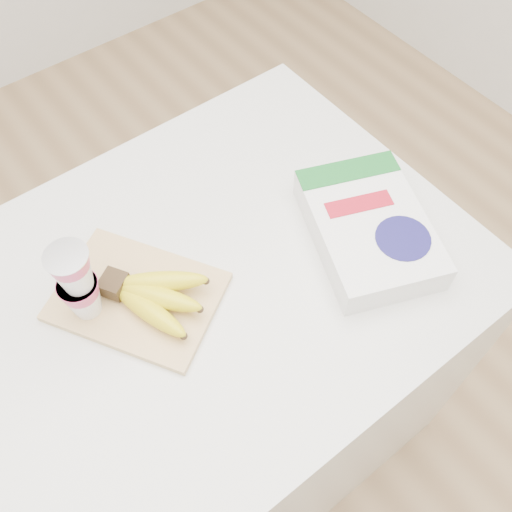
{
  "coord_description": "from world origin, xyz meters",
  "views": [
    {
      "loc": [
        -0.19,
        -0.52,
        1.85
      ],
      "look_at": [
        0.18,
        -0.04,
        0.95
      ],
      "focal_mm": 40.0,
      "sensor_mm": 36.0,
      "label": 1
    }
  ],
  "objects_px": {
    "bananas": "(153,295)",
    "table": "(190,388)",
    "yogurt_stack": "(77,282)",
    "cereal_box": "(369,228)",
    "cutting_board": "(138,296)"
  },
  "relations": [
    {
      "from": "table",
      "to": "cereal_box",
      "type": "height_order",
      "value": "cereal_box"
    },
    {
      "from": "table",
      "to": "cereal_box",
      "type": "xyz_separation_m",
      "value": [
        0.4,
        -0.12,
        0.49
      ]
    },
    {
      "from": "cutting_board",
      "to": "yogurt_stack",
      "type": "height_order",
      "value": "yogurt_stack"
    },
    {
      "from": "bananas",
      "to": "table",
      "type": "bearing_deg",
      "value": -3.49
    },
    {
      "from": "cutting_board",
      "to": "bananas",
      "type": "distance_m",
      "value": 0.05
    },
    {
      "from": "cutting_board",
      "to": "cereal_box",
      "type": "xyz_separation_m",
      "value": [
        0.44,
        -0.16,
        0.03
      ]
    },
    {
      "from": "cereal_box",
      "to": "cutting_board",
      "type": "bearing_deg",
      "value": -178.21
    },
    {
      "from": "yogurt_stack",
      "to": "cereal_box",
      "type": "relative_size",
      "value": 0.47
    },
    {
      "from": "table",
      "to": "cereal_box",
      "type": "distance_m",
      "value": 0.64
    },
    {
      "from": "table",
      "to": "bananas",
      "type": "height_order",
      "value": "bananas"
    },
    {
      "from": "table",
      "to": "yogurt_stack",
      "type": "relative_size",
      "value": 7.0
    },
    {
      "from": "table",
      "to": "cutting_board",
      "type": "bearing_deg",
      "value": 139.41
    },
    {
      "from": "cutting_board",
      "to": "cereal_box",
      "type": "bearing_deg",
      "value": -51.31
    },
    {
      "from": "yogurt_stack",
      "to": "cereal_box",
      "type": "distance_m",
      "value": 0.56
    },
    {
      "from": "table",
      "to": "cutting_board",
      "type": "height_order",
      "value": "cutting_board"
    }
  ]
}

